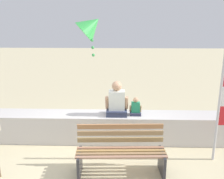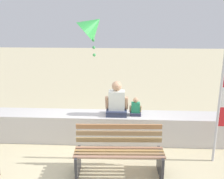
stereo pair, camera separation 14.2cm
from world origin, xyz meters
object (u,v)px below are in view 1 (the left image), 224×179
object	(u,v)px
park_bench	(121,152)
person_child	(135,108)
person_adult	(117,102)
kite_green	(91,26)

from	to	relation	value
park_bench	person_child	size ratio (longest dim) A/B	3.95
park_bench	person_adult	distance (m)	1.39
park_bench	person_child	bearing A→B (deg)	74.92
park_bench	kite_green	distance (m)	3.51
person_adult	kite_green	world-z (taller)	kite_green
person_child	kite_green	world-z (taller)	kite_green
person_child	kite_green	xyz separation A→B (m)	(-1.13, 1.33, 1.81)
park_bench	kite_green	xyz separation A→B (m)	(-0.79, 2.59, 2.22)
kite_green	person_child	bearing A→B (deg)	-49.49
park_bench	person_child	world-z (taller)	person_child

